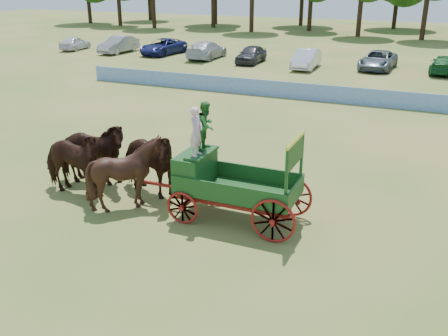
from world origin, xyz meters
TOP-DOWN VIEW (x-y plane):
  - ground at (0.00, 0.00)m, footprint 160.00×160.00m
  - horse_lead_left at (-1.74, 0.33)m, footprint 2.99×1.46m
  - horse_lead_right at (-1.74, 1.43)m, footprint 3.15×1.95m
  - horse_wheel_left at (0.66, 0.33)m, footprint 2.28×2.03m
  - horse_wheel_right at (0.66, 1.43)m, footprint 3.17×2.02m
  - farm_dray at (3.62, 0.91)m, footprint 6.00×2.00m
  - sponsor_banner at (-1.00, 18.00)m, footprint 26.00×0.08m
  - parked_cars at (-3.96, 30.56)m, footprint 47.66×7.44m

SIDE VIEW (x-z plane):
  - ground at x=0.00m, z-range 0.00..0.00m
  - sponsor_banner at x=-1.00m, z-range 0.00..1.05m
  - parked_cars at x=-3.96m, z-range -0.05..1.59m
  - horse_lead_left at x=-1.74m, z-range 0.00..2.47m
  - horse_lead_right at x=-1.74m, z-range 0.00..2.47m
  - horse_wheel_right at x=0.66m, z-range 0.00..2.47m
  - horse_wheel_left at x=0.66m, z-range 0.00..2.48m
  - farm_dray at x=3.62m, z-range -0.22..3.49m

